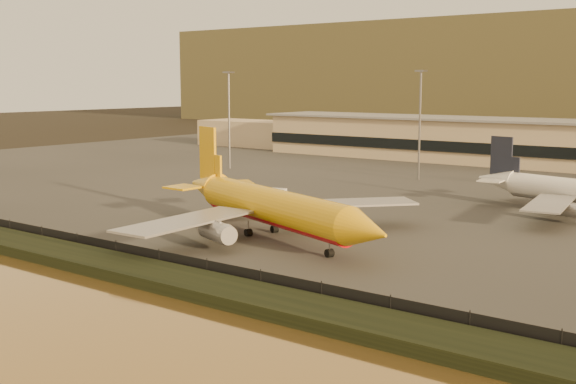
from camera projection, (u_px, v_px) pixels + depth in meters
name	position (u px, v px, depth m)	size (l,w,h in m)	color
ground	(219.00, 248.00, 99.72)	(900.00, 900.00, 0.00)	black
embankment	(123.00, 268.00, 86.18)	(320.00, 7.00, 1.40)	black
tarmac	(484.00, 177.00, 174.79)	(320.00, 220.00, 0.20)	#2D2D2D
perimeter_fence	(148.00, 257.00, 89.26)	(300.00, 0.05, 2.20)	black
terminal_building	(477.00, 141.00, 206.65)	(202.00, 25.00, 12.60)	tan
apron_light_masts	(520.00, 117.00, 147.74)	(152.20, 12.20, 25.40)	slate
dhl_cargo_jet	(271.00, 207.00, 104.88)	(49.45, 46.97, 15.22)	#DAA10B
gse_vehicle_yellow	(337.00, 213.00, 121.66)	(3.49, 1.57, 1.57)	#DAA10B
gse_vehicle_white	(275.00, 194.00, 141.17)	(4.46, 2.01, 2.01)	silver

